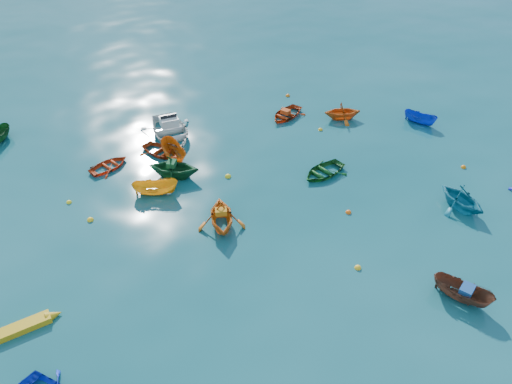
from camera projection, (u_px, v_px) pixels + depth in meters
ground at (303, 248)px, 26.22m from camera, size 160.00×160.00×0.00m
sampan_brown_mid at (460, 299)px, 23.45m from camera, size 2.10×3.02×1.10m
dinghy_orange_w at (222, 226)px, 27.63m from camera, size 3.63×3.87×1.63m
sampan_yellow_mid at (156, 194)px, 29.94m from camera, size 2.92×2.18×1.06m
dinghy_green_e at (323, 174)px, 31.60m from camera, size 3.45×2.75×0.64m
dinghy_cyan_se at (459, 208)px, 28.90m from camera, size 2.62×3.04×1.59m
dinghy_red_nw at (110, 168)px, 32.17m from camera, size 3.06×2.55×0.55m
sampan_orange_n at (175, 160)px, 32.91m from camera, size 1.42×3.29×1.25m
dinghy_green_n at (175, 177)px, 31.36m from camera, size 4.19×4.12×1.67m
dinghy_red_ne at (286, 117)px, 37.62m from camera, size 3.74×3.30×0.64m
sampan_blue_far at (419, 123)px, 36.85m from camera, size 1.86×2.65×0.96m
dinghy_red_far at (161, 154)px, 33.50m from camera, size 3.07×3.49×0.60m
dinghy_orange_far at (342, 119)px, 37.35m from camera, size 3.40×3.22×1.41m
sampan_green_far at (0, 142)px, 34.70m from camera, size 2.39×2.76×1.04m
kayak_yellow at (12, 334)px, 21.86m from camera, size 4.11×0.71×0.42m
motorboat_white at (171, 137)px, 35.30m from camera, size 4.26×5.51×1.65m
tarp_blue_a at (467, 290)px, 22.94m from camera, size 0.90×0.80×0.36m
tarp_orange_a at (221, 212)px, 27.09m from camera, size 0.76×0.68×0.31m
tarp_green_b at (172, 164)px, 30.77m from camera, size 0.80×0.83×0.32m
tarp_orange_b at (286, 112)px, 37.26m from camera, size 0.71×0.78×0.31m
buoy_ye_a at (358, 268)px, 25.04m from camera, size 0.34×0.34×0.34m
buoy_or_b at (348, 213)px, 28.53m from camera, size 0.34×0.34×0.34m
buoy_ye_b at (69, 203)px, 29.27m from camera, size 0.31×0.31×0.31m
buoy_or_c at (165, 191)px, 30.14m from camera, size 0.36×0.36×0.36m
buoy_ye_c at (228, 177)px, 31.36m from camera, size 0.39×0.39×0.39m
buoy_or_d at (463, 168)px, 32.19m from camera, size 0.33×0.33×0.33m
buoy_ye_d at (90, 220)px, 28.00m from camera, size 0.37×0.37×0.37m
buoy_or_e at (288, 96)px, 40.38m from camera, size 0.36×0.36×0.36m
buoy_ye_e at (320, 130)px, 36.03m from camera, size 0.33×0.33×0.33m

